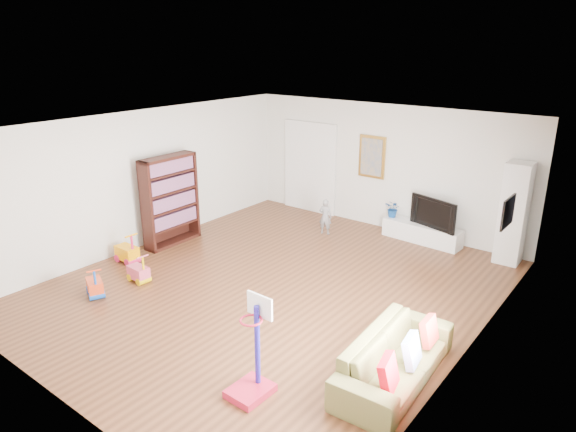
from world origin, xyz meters
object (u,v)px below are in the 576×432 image
Objects in this scene: bookshelf at (170,201)px; sofa at (395,358)px; media_console at (422,233)px; basketball_hoop at (249,349)px.

bookshelf reaches higher than sofa.
sofa reaches higher than media_console.
sofa is at bearing -66.73° from media_console.
basketball_hoop is at bearing -31.44° from bookshelf.
media_console is 4.76m from sofa.
basketball_hoop is (0.42, -5.78, 0.43)m from media_console.
basketball_hoop is at bearing 134.28° from sofa.
media_console is 0.80× the size of sofa.
bookshelf is 1.46× the size of basketball_hoop.
media_console is at bearing 37.46° from bookshelf.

